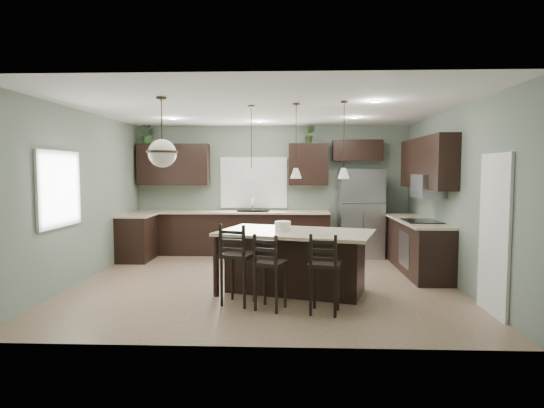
{
  "coord_description": "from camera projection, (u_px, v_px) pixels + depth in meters",
  "views": [
    {
      "loc": [
        0.41,
        -7.31,
        1.82
      ],
      "look_at": [
        0.1,
        0.4,
        1.25
      ],
      "focal_mm": 30.0,
      "sensor_mm": 36.0,
      "label": 1
    }
  ],
  "objects": [
    {
      "name": "back_upper_left",
      "position": [
        174.0,
        165.0,
        9.95
      ],
      "size": [
        1.55,
        0.34,
        0.9
      ],
      "primitive_type": "cube",
      "color": "black",
      "rests_on": "room_shell"
    },
    {
      "name": "wall_oven_front",
      "position": [
        404.0,
        249.0,
        7.91
      ],
      "size": [
        0.01,
        0.72,
        0.6
      ],
      "primitive_type": "cube",
      "color": "gray",
      "rests_on": "right_lower_cabs"
    },
    {
      "name": "pendant_left",
      "position": [
        251.0,
        142.0,
        6.84
      ],
      "size": [
        0.17,
        0.17,
        1.1
      ],
      "primitive_type": null,
      "color": "silver",
      "rests_on": "room_shell"
    },
    {
      "name": "plant_back_left",
      "position": [
        148.0,
        135.0,
        9.89
      ],
      "size": [
        0.44,
        0.41,
        0.4
      ],
      "primitive_type": "imported",
      "rotation": [
        0.0,
        0.0,
        -0.32
      ],
      "color": "#2C5927",
      "rests_on": "back_upper_left"
    },
    {
      "name": "pendant_right",
      "position": [
        344.0,
        140.0,
        6.4
      ],
      "size": [
        0.17,
        0.17,
        1.1
      ],
      "primitive_type": null,
      "color": "silver",
      "rests_on": "room_shell"
    },
    {
      "name": "left_return_cabs",
      "position": [
        137.0,
        238.0,
        9.21
      ],
      "size": [
        0.6,
        0.9,
        0.9
      ],
      "primitive_type": "cube",
      "color": "black",
      "rests_on": "ground"
    },
    {
      "name": "sink_inset",
      "position": [
        253.0,
        211.0,
        9.81
      ],
      "size": [
        0.7,
        0.45,
        0.01
      ],
      "primitive_type": "cube",
      "color": "gray",
      "rests_on": "back_countertop"
    },
    {
      "name": "cooktop",
      "position": [
        421.0,
        221.0,
        7.86
      ],
      "size": [
        0.58,
        0.75,
        0.02
      ],
      "primitive_type": "cube",
      "color": "black",
      "rests_on": "right_countertop"
    },
    {
      "name": "right_lower_cabs",
      "position": [
        417.0,
        247.0,
        8.17
      ],
      "size": [
        0.6,
        2.35,
        0.9
      ],
      "primitive_type": "cube",
      "color": "black",
      "rests_on": "ground"
    },
    {
      "name": "room_shell",
      "position": [
        265.0,
        178.0,
        7.31
      ],
      "size": [
        6.0,
        6.0,
        6.0
      ],
      "color": "slate",
      "rests_on": "ground"
    },
    {
      "name": "left_return_countertop",
      "position": [
        137.0,
        215.0,
        9.17
      ],
      "size": [
        0.66,
        0.96,
        0.04
      ],
      "primitive_type": "cube",
      "color": "beige",
      "rests_on": "left_return_cabs"
    },
    {
      "name": "bar_stool_right",
      "position": [
        325.0,
        273.0,
        5.76
      ],
      "size": [
        0.46,
        0.46,
        1.04
      ],
      "primitive_type": "cube",
      "rotation": [
        0.0,
        0.0,
        -0.21
      ],
      "color": "black",
      "rests_on": "ground"
    },
    {
      "name": "right_upper_cabs",
      "position": [
        427.0,
        163.0,
        8.05
      ],
      "size": [
        0.34,
        2.35,
        0.9
      ],
      "primitive_type": "cube",
      "color": "black",
      "rests_on": "room_shell"
    },
    {
      "name": "window_back",
      "position": [
        254.0,
        183.0,
        10.06
      ],
      "size": [
        1.35,
        0.02,
        1.0
      ],
      "primitive_type": "cube",
      "color": "white",
      "rests_on": "room_shell"
    },
    {
      "name": "kitchen_island",
      "position": [
        296.0,
        262.0,
        6.75
      ],
      "size": [
        2.48,
        1.83,
        0.92
      ],
      "primitive_type": "cube",
      "rotation": [
        0.0,
        0.0,
        -0.28
      ],
      "color": "black",
      "rests_on": "ground"
    },
    {
      "name": "back_lower_cabs",
      "position": [
        232.0,
        234.0,
        9.88
      ],
      "size": [
        4.2,
        0.6,
        0.9
      ],
      "primitive_type": "cube",
      "color": "black",
      "rests_on": "ground"
    },
    {
      "name": "serving_dish",
      "position": [
        283.0,
        226.0,
        6.78
      ],
      "size": [
        0.24,
        0.24,
        0.14
      ],
      "primitive_type": "cylinder",
      "color": "silver",
      "rests_on": "kitchen_island"
    },
    {
      "name": "bar_stool_center",
      "position": [
        271.0,
        271.0,
        5.92
      ],
      "size": [
        0.49,
        0.49,
        1.01
      ],
      "primitive_type": "cube",
      "rotation": [
        0.0,
        0.0,
        -0.38
      ],
      "color": "black",
      "rests_on": "ground"
    },
    {
      "name": "bar_stool_left",
      "position": [
        238.0,
        264.0,
        6.15
      ],
      "size": [
        0.52,
        0.52,
        1.12
      ],
      "primitive_type": "cube",
      "rotation": [
        0.0,
        0.0,
        -0.32
      ],
      "color": "black",
      "rests_on": "ground"
    },
    {
      "name": "plant_back_right",
      "position": [
        310.0,
        134.0,
        9.75
      ],
      "size": [
        0.22,
        0.18,
        0.39
      ],
      "primitive_type": "imported",
      "rotation": [
        0.0,
        0.0,
        -0.06
      ],
      "color": "#2E4920",
      "rests_on": "back_upper_right"
    },
    {
      "name": "back_countertop",
      "position": [
        232.0,
        212.0,
        9.83
      ],
      "size": [
        4.2,
        0.66,
        0.04
      ],
      "primitive_type": "cube",
      "color": "beige",
      "rests_on": "back_lower_cabs"
    },
    {
      "name": "ground",
      "position": [
        265.0,
        282.0,
        7.44
      ],
      "size": [
        6.0,
        6.0,
        0.0
      ],
      "primitive_type": "plane",
      "color": "#9E8466",
      "rests_on": "ground"
    },
    {
      "name": "refrigerator",
      "position": [
        361.0,
        213.0,
        9.58
      ],
      "size": [
        0.9,
        0.74,
        1.85
      ],
      "primitive_type": "cube",
      "color": "#9C9BA3",
      "rests_on": "ground"
    },
    {
      "name": "right_countertop",
      "position": [
        417.0,
        221.0,
        8.13
      ],
      "size": [
        0.66,
        2.35,
        0.04
      ],
      "primitive_type": "cube",
      "color": "beige",
      "rests_on": "right_lower_cabs"
    },
    {
      "name": "window_left",
      "position": [
        58.0,
        189.0,
        6.65
      ],
      "size": [
        0.02,
        1.1,
        1.0
      ],
      "primitive_type": "cube",
      "color": "white",
      "rests_on": "room_shell"
    },
    {
      "name": "chandelier",
      "position": [
        162.0,
        132.0,
        6.05
      ],
      "size": [
        0.42,
        0.42,
        0.94
      ],
      "primitive_type": null,
      "color": "beige",
      "rests_on": "room_shell"
    },
    {
      "name": "back_upper_right",
      "position": [
        308.0,
        164.0,
        9.83
      ],
      "size": [
        0.85,
        0.34,
        0.9
      ],
      "primitive_type": "cube",
      "color": "black",
      "rests_on": "room_shell"
    },
    {
      "name": "faucet",
      "position": [
        253.0,
        205.0,
        9.77
      ],
      "size": [
        0.02,
        0.02,
        0.28
      ],
      "primitive_type": "cylinder",
      "color": "silver",
      "rests_on": "back_countertop"
    },
    {
      "name": "fridge_header",
      "position": [
        357.0,
        150.0,
        9.77
      ],
      "size": [
        1.05,
        0.34,
        0.45
      ],
      "primitive_type": "cube",
      "color": "black",
      "rests_on": "room_shell"
    },
    {
      "name": "pantry_door",
      "position": [
        494.0,
        234.0,
        5.7
      ],
      "size": [
        0.04,
        0.82,
        2.04
      ],
      "primitive_type": "cube",
      "color": "white",
      "rests_on": "ground"
    },
    {
      "name": "microwave",
      "position": [
        428.0,
        186.0,
        7.81
      ],
      "size": [
        0.4,
        0.75,
        0.4
      ],
      "primitive_type": "cube",
      "color": "gray",
      "rests_on": "right_upper_cabs"
    },
    {
      "name": "pendant_center",
      "position": [
        296.0,
        141.0,
        6.62
      ],
      "size": [
        0.17,
        0.17,
        1.1
      ],
      "primitive_type": null,
      "color": "silver",
      "rests_on": "room_shell"
    }
  ]
}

